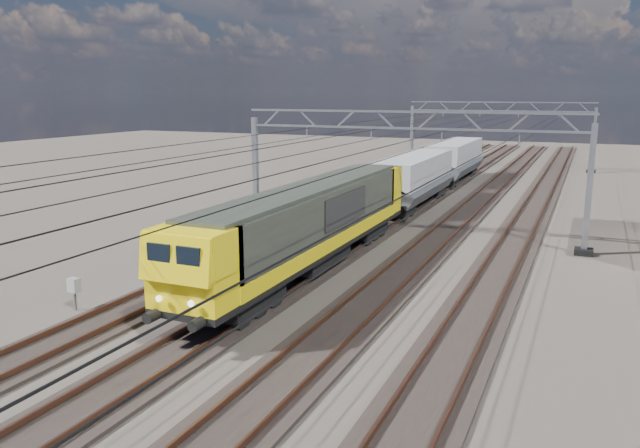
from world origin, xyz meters
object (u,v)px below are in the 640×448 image
at_px(catenary_gantry_mid, 405,169).
at_px(trackside_cabinet, 74,286).
at_px(catenary_gantry_far, 498,132).
at_px(hopper_wagon_mid, 455,158).
at_px(hopper_wagon_lead, 414,176).
at_px(locomotive, 311,222).

bearing_deg(catenary_gantry_mid, trackside_cabinet, -115.52).
distance_m(catenary_gantry_far, hopper_wagon_mid, 12.63).
bearing_deg(hopper_wagon_lead, hopper_wagon_mid, 90.00).
xyz_separation_m(catenary_gantry_mid, trackside_cabinet, (-7.96, -16.68, -2.95)).
distance_m(locomotive, trackside_cabinet, 10.41).
relative_size(catenary_gantry_mid, catenary_gantry_far, 1.00).
bearing_deg(locomotive, catenary_gantry_mid, 76.38).
distance_m(locomotive, hopper_wagon_mid, 31.90).
bearing_deg(locomotive, hopper_wagon_mid, 90.00).
relative_size(catenary_gantry_far, hopper_wagon_mid, 1.53).
xyz_separation_m(locomotive, trackside_cabinet, (-5.96, -8.42, -1.37)).
relative_size(locomotive, hopper_wagon_mid, 1.62).
bearing_deg(locomotive, trackside_cabinet, -125.29).
bearing_deg(catenary_gantry_far, trackside_cabinet, -98.59).
height_order(catenary_gantry_far, trackside_cabinet, catenary_gantry_far).
distance_m(hopper_wagon_lead, hopper_wagon_mid, 14.20).
distance_m(catenary_gantry_mid, hopper_wagon_lead, 9.80).
height_order(hopper_wagon_lead, hopper_wagon_mid, same).
bearing_deg(hopper_wagon_lead, catenary_gantry_far, 85.69).
bearing_deg(catenary_gantry_far, locomotive, -92.59).
bearing_deg(hopper_wagon_mid, locomotive, -90.00).
relative_size(catenary_gantry_far, locomotive, 0.94).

